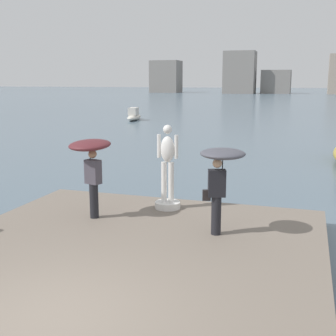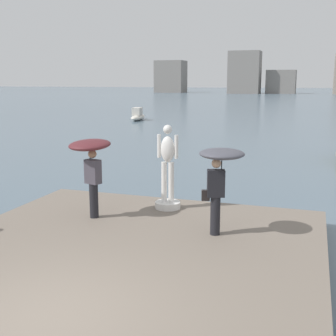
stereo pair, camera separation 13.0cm
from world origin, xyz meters
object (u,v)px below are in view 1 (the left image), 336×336
Objects in this scene: onlooker_left at (91,156)px; onlooker_right at (220,168)px; statue_white_figure at (168,176)px; boat_near at (134,116)px.

onlooker_right is at bearing -4.92° from onlooker_left.
statue_white_figure is at bearing 39.93° from onlooker_left.
statue_white_figure is at bearing 137.21° from onlooker_right.
statue_white_figure reaches higher than boat_near.
onlooker_left is 3.32m from onlooker_right.
onlooker_left is 0.47× the size of boat_near.
boat_near is (-14.45, 30.68, -1.48)m from onlooker_right.
onlooker_left is 32.41m from boat_near.
statue_white_figure is 0.53× the size of boat_near.
statue_white_figure is 2.44m from onlooker_right.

